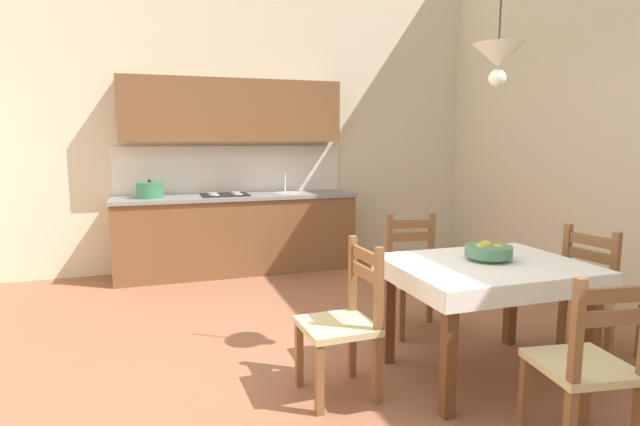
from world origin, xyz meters
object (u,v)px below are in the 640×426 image
at_px(dining_chair_tv_side, 344,323).
at_px(dining_chair_camera_side, 587,367).
at_px(dining_chair_window_side, 600,294).
at_px(pendant_lamp, 498,57).
at_px(kitchen_cabinetry, 236,198).
at_px(fruit_bowl, 488,251).
at_px(dining_chair_kitchen_side, 415,276).
at_px(dining_table, 486,284).

height_order(dining_chair_tv_side, dining_chair_camera_side, same).
bearing_deg(dining_chair_window_side, pendant_lamp, 173.69).
distance_m(kitchen_cabinetry, fruit_bowl, 3.31).
height_order(dining_chair_window_side, dining_chair_camera_side, same).
bearing_deg(kitchen_cabinetry, dining_chair_tv_side, -87.32).
distance_m(kitchen_cabinetry, dining_chair_window_side, 3.79).
xyz_separation_m(dining_chair_window_side, dining_chair_camera_side, (-1.02, -0.88, 0.00)).
height_order(dining_chair_camera_side, fruit_bowl, dining_chair_camera_side).
bearing_deg(dining_chair_kitchen_side, dining_chair_camera_side, -90.50).
xyz_separation_m(dining_chair_tv_side, fruit_bowl, (1.00, -0.00, 0.37)).
bearing_deg(dining_table, fruit_bowl, 51.96).
xyz_separation_m(dining_table, dining_chair_window_side, (0.97, 0.02, -0.17)).
distance_m(dining_table, dining_chair_window_side, 0.99).
relative_size(dining_table, pendant_lamp, 1.48).
distance_m(kitchen_cabinetry, pendant_lamp, 3.48).
bearing_deg(pendant_lamp, dining_table, -128.83).
distance_m(dining_chair_kitchen_side, dining_chair_camera_side, 1.72).
height_order(dining_table, dining_chair_tv_side, dining_chair_tv_side).
xyz_separation_m(dining_chair_window_side, pendant_lamp, (-0.87, 0.10, 1.60)).
relative_size(kitchen_cabinetry, dining_chair_window_side, 2.92).
height_order(dining_table, fruit_bowl, fruit_bowl).
xyz_separation_m(dining_chair_kitchen_side, pendant_lamp, (0.13, -0.74, 1.60)).
relative_size(kitchen_cabinetry, dining_chair_kitchen_side, 2.92).
bearing_deg(dining_chair_camera_side, dining_table, 86.87).
height_order(dining_chair_tv_side, pendant_lamp, pendant_lamp).
bearing_deg(fruit_bowl, dining_chair_kitchen_side, 95.49).
distance_m(dining_chair_kitchen_side, fruit_bowl, 0.89).
relative_size(kitchen_cabinetry, fruit_bowl, 9.06).
relative_size(dining_chair_tv_side, pendant_lamp, 1.16).
relative_size(dining_chair_tv_side, fruit_bowl, 3.10).
bearing_deg(dining_chair_window_side, dining_table, -178.65).
bearing_deg(dining_chair_kitchen_side, dining_table, -87.86).
bearing_deg(dining_chair_window_side, dining_chair_camera_side, -139.03).
bearing_deg(dining_chair_window_side, fruit_bowl, 177.85).
distance_m(dining_chair_window_side, dining_chair_kitchen_side, 1.31).
distance_m(kitchen_cabinetry, dining_table, 3.36).
relative_size(dining_chair_tv_side, dining_chair_kitchen_side, 1.00).
bearing_deg(fruit_bowl, dining_chair_camera_side, -95.73).
relative_size(dining_chair_camera_side, fruit_bowl, 3.10).
bearing_deg(dining_chair_tv_side, dining_chair_camera_side, -45.50).
height_order(kitchen_cabinetry, dining_chair_camera_side, kitchen_cabinetry).
bearing_deg(dining_chair_camera_side, dining_chair_tv_side, 134.50).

